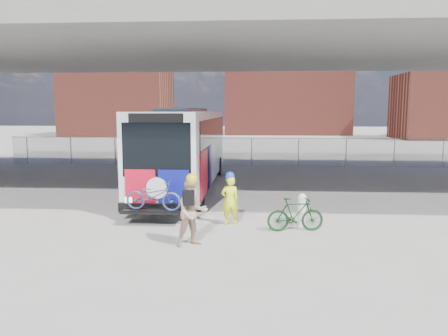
# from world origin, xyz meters

# --- Properties ---
(ground) EXTENTS (160.00, 160.00, 0.00)m
(ground) POSITION_xyz_m (0.00, 0.00, 0.00)
(ground) COLOR #9E9991
(ground) RESTS_ON ground
(bus) EXTENTS (2.67, 12.98, 3.69)m
(bus) POSITION_xyz_m (-2.00, 3.70, 2.11)
(bus) COLOR silver
(bus) RESTS_ON ground
(overpass) EXTENTS (40.00, 16.00, 7.95)m
(overpass) POSITION_xyz_m (0.00, 4.00, 6.54)
(overpass) COLOR #605E59
(overpass) RESTS_ON ground
(chainlink_fence) EXTENTS (30.00, 0.06, 30.00)m
(chainlink_fence) POSITION_xyz_m (0.00, 12.00, 1.42)
(chainlink_fence) COLOR gray
(chainlink_fence) RESTS_ON ground
(brick_buildings) EXTENTS (54.00, 22.00, 12.00)m
(brick_buildings) POSITION_xyz_m (1.23, 48.23, 5.42)
(brick_buildings) COLOR maroon
(brick_buildings) RESTS_ON ground
(smokestack) EXTENTS (2.20, 2.20, 25.00)m
(smokestack) POSITION_xyz_m (14.00, 55.00, 12.50)
(smokestack) COLOR maroon
(smokestack) RESTS_ON ground
(bollard) EXTENTS (0.27, 0.27, 1.03)m
(bollard) POSITION_xyz_m (2.64, -2.62, 0.55)
(bollard) COLOR white
(bollard) RESTS_ON ground
(cyclist_hivis) EXTENTS (0.64, 0.50, 1.70)m
(cyclist_hivis) POSITION_xyz_m (0.39, -2.62, 0.82)
(cyclist_hivis) COLOR #EEFF1A
(cyclist_hivis) RESTS_ON ground
(cyclist_tan) EXTENTS (1.09, 1.01, 1.96)m
(cyclist_tan) POSITION_xyz_m (-0.50, -4.86, 0.92)
(cyclist_tan) COLOR tan
(cyclist_tan) RESTS_ON ground
(bike_parked) EXTENTS (1.76, 0.73, 1.02)m
(bike_parked) POSITION_xyz_m (2.38, -3.26, 0.51)
(bike_parked) COLOR #123A17
(bike_parked) RESTS_ON ground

